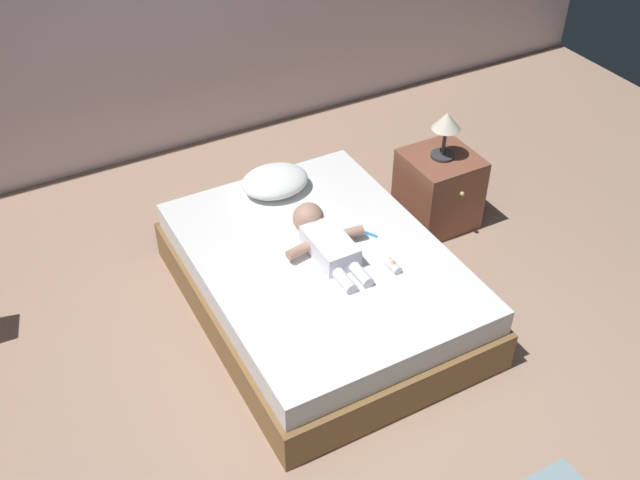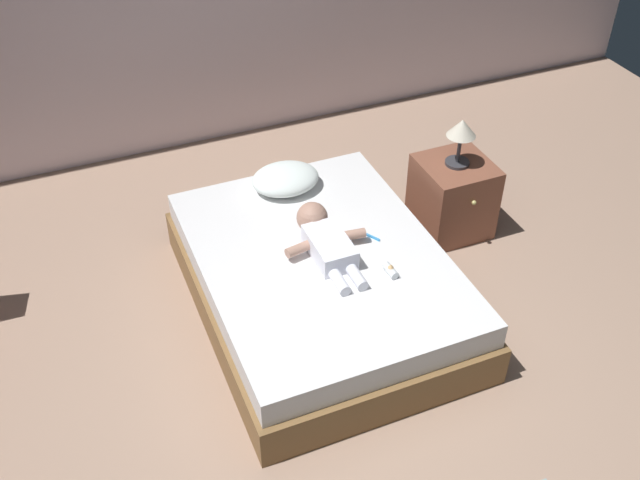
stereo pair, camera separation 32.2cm
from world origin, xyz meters
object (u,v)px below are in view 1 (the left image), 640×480
(bed, at_px, (320,281))
(nightstand, at_px, (438,189))
(lamp, at_px, (446,125))
(pillow, at_px, (275,181))
(toothbrush, at_px, (366,232))
(baby, at_px, (324,238))
(baby_bottle, at_px, (393,265))

(bed, distance_m, nightstand, 1.15)
(nightstand, bearing_deg, lamp, 90.00)
(pillow, xyz_separation_m, toothbrush, (0.27, -0.64, -0.06))
(toothbrush, distance_m, nightstand, 0.85)
(baby, distance_m, nightstand, 1.12)
(bed, bearing_deg, baby_bottle, -46.48)
(pillow, relative_size, baby_bottle, 3.92)
(lamp, bearing_deg, baby_bottle, -140.22)
(baby_bottle, bearing_deg, lamp, 39.78)
(toothbrush, bearing_deg, lamp, 23.28)
(baby, height_order, baby_bottle, baby)
(nightstand, height_order, lamp, lamp)
(bed, bearing_deg, lamp, 18.60)
(bed, xyz_separation_m, nightstand, (1.09, 0.37, 0.06))
(lamp, distance_m, baby_bottle, 1.09)
(baby, relative_size, lamp, 2.14)
(toothbrush, relative_size, nightstand, 0.24)
(bed, relative_size, pillow, 4.33)
(toothbrush, height_order, lamp, lamp)
(bed, bearing_deg, nightstand, 18.59)
(toothbrush, xyz_separation_m, nightstand, (0.77, 0.33, -0.16))
(bed, distance_m, pillow, 0.73)
(nightstand, bearing_deg, pillow, 163.59)
(pillow, relative_size, lamp, 1.34)
(baby, height_order, toothbrush, baby)
(bed, relative_size, lamp, 5.79)
(bed, distance_m, baby_bottle, 0.48)
(pillow, height_order, toothbrush, pillow)
(bed, distance_m, toothbrush, 0.39)
(pillow, bearing_deg, baby_bottle, -76.23)
(lamp, bearing_deg, nightstand, -90.00)
(toothbrush, height_order, baby_bottle, baby_bottle)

